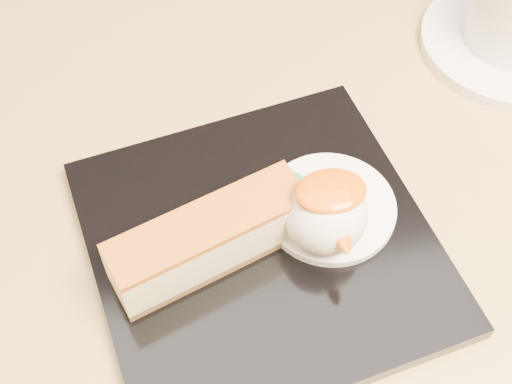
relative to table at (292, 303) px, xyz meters
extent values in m
cube|color=olive|center=(0.00, 0.00, 0.14)|extent=(0.80, 0.80, 0.04)
cube|color=black|center=(-0.04, -0.03, 0.16)|extent=(0.25, 0.25, 0.01)
cube|color=brown|center=(-0.07, -0.04, 0.17)|extent=(0.13, 0.07, 0.01)
cube|color=#FFEDA6|center=(-0.07, -0.04, 0.19)|extent=(0.13, 0.07, 0.03)
cube|color=#8F410F|center=(-0.07, -0.04, 0.21)|extent=(0.13, 0.07, 0.00)
cylinder|color=white|center=(0.01, -0.02, 0.17)|extent=(0.09, 0.09, 0.01)
sphere|color=white|center=(0.00, -0.04, 0.19)|extent=(0.05, 0.05, 0.05)
ellipsoid|color=#DD5506|center=(0.01, -0.03, 0.22)|extent=(0.04, 0.03, 0.01)
ellipsoid|color=#2C8739|center=(-0.02, 0.00, 0.17)|extent=(0.02, 0.02, 0.00)
ellipsoid|color=#2C8739|center=(0.00, 0.01, 0.17)|extent=(0.02, 0.02, 0.00)
ellipsoid|color=#2C8739|center=(-0.02, 0.01, 0.17)|extent=(0.01, 0.02, 0.00)
cylinder|color=white|center=(0.21, 0.12, 0.16)|extent=(0.15, 0.15, 0.01)
camera|label=1|loc=(-0.09, -0.27, 0.57)|focal=50.00mm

